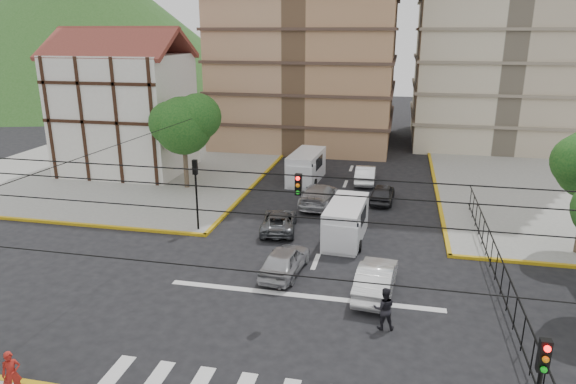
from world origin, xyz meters
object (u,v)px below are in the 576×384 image
(car_white_front_right, at_px, (376,279))
(car_silver_front_left, at_px, (285,260))
(traffic_light_nw, at_px, (196,183))
(pedestrian_crosswalk, at_px, (384,308))
(van_right_lane, at_px, (345,224))
(van_left_lane, at_px, (306,168))
(pedestrian_sw_corner, at_px, (12,374))

(car_white_front_right, bearing_deg, car_silver_front_left, -9.21)
(traffic_light_nw, xyz_separation_m, car_white_front_right, (11.11, -5.64, -2.35))
(traffic_light_nw, bearing_deg, pedestrian_crosswalk, -36.54)
(van_right_lane, xyz_separation_m, pedestrian_crosswalk, (2.55, -8.94, -0.18))
(van_right_lane, bearing_deg, car_silver_front_left, -113.89)
(traffic_light_nw, relative_size, van_left_lane, 0.79)
(van_left_lane, xyz_separation_m, pedestrian_crosswalk, (7.05, -20.62, -0.26))
(traffic_light_nw, relative_size, car_silver_front_left, 1.03)
(traffic_light_nw, distance_m, van_right_lane, 9.26)
(van_left_lane, xyz_separation_m, car_white_front_right, (6.58, -17.67, -0.42))
(traffic_light_nw, distance_m, car_silver_front_left, 8.23)
(car_silver_front_left, bearing_deg, van_right_lane, -111.79)
(car_silver_front_left, bearing_deg, van_left_lane, -77.25)
(traffic_light_nw, bearing_deg, car_white_front_right, -26.90)
(pedestrian_sw_corner, xyz_separation_m, pedestrian_crosswalk, (11.98, 6.94, -0.04))
(van_right_lane, xyz_separation_m, pedestrian_sw_corner, (-9.42, -15.88, -0.14))
(traffic_light_nw, xyz_separation_m, car_silver_front_left, (6.47, -4.48, -2.38))
(car_silver_front_left, relative_size, pedestrian_sw_corner, 2.64)
(pedestrian_crosswalk, bearing_deg, van_left_lane, -80.10)
(traffic_light_nw, bearing_deg, car_silver_front_left, -34.69)
(car_white_front_right, relative_size, pedestrian_sw_corner, 2.86)
(van_left_lane, xyz_separation_m, pedestrian_sw_corner, (-4.93, -27.56, -0.22))
(car_silver_front_left, height_order, car_white_front_right, car_white_front_right)
(pedestrian_sw_corner, bearing_deg, pedestrian_crosswalk, -10.46)
(van_right_lane, relative_size, pedestrian_crosswalk, 2.79)
(van_right_lane, xyz_separation_m, car_silver_front_left, (-2.55, -4.84, -0.37))
(van_left_lane, bearing_deg, pedestrian_crosswalk, -67.11)
(traffic_light_nw, xyz_separation_m, van_right_lane, (9.03, 0.35, -2.01))
(van_left_lane, bearing_deg, car_white_front_right, -65.57)
(van_right_lane, relative_size, car_white_front_right, 1.11)
(van_left_lane, relative_size, pedestrian_crosswalk, 2.99)
(van_left_lane, distance_m, pedestrian_crosswalk, 21.79)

